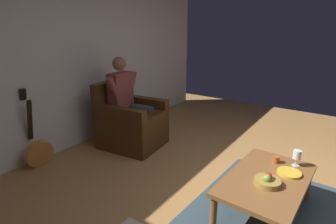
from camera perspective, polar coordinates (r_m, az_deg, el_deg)
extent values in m
plane|color=#AA7843|center=(3.02, 24.22, -17.80)|extent=(7.02, 7.02, 0.00)
cube|color=silver|center=(4.14, -17.65, 11.04)|extent=(5.70, 0.06, 2.52)
cube|color=#35474E|center=(2.82, 19.90, -19.88)|extent=(1.83, 1.32, 0.01)
cube|color=#402811|center=(3.95, -7.66, -4.23)|extent=(0.85, 0.93, 0.44)
cube|color=#402811|center=(3.83, -7.09, -0.66)|extent=(0.58, 0.77, 0.10)
cube|color=#402811|center=(4.08, -5.36, 1.59)|extent=(0.24, 0.85, 0.24)
cube|color=#402811|center=(3.61, -10.70, -0.81)|extent=(0.24, 0.85, 0.24)
cube|color=#402811|center=(4.02, -12.12, 3.05)|extent=(0.75, 0.22, 0.52)
cube|color=brown|center=(3.88, -10.28, 4.42)|extent=(0.41, 0.23, 0.55)
sphere|color=brown|center=(3.81, -10.61, 10.30)|extent=(0.19, 0.19, 0.19)
cylinder|color=#324037|center=(3.91, -6.35, 0.74)|extent=(0.19, 0.47, 0.13)
cylinder|color=#324037|center=(3.89, -3.40, -3.69)|extent=(0.13, 0.13, 0.54)
cylinder|color=brown|center=(4.01, -7.82, 6.70)|extent=(0.21, 0.12, 0.29)
cylinder|color=#324037|center=(3.72, -8.42, -0.21)|extent=(0.19, 0.47, 0.13)
cylinder|color=#324037|center=(3.70, -5.34, -4.87)|extent=(0.13, 0.13, 0.54)
cylinder|color=brown|center=(3.66, -11.93, 5.45)|extent=(0.21, 0.12, 0.29)
cube|color=brown|center=(2.63, 20.73, -13.61)|extent=(1.11, 0.69, 0.04)
cylinder|color=brown|center=(3.10, 28.10, -13.68)|extent=(0.06, 0.06, 0.34)
cylinder|color=brown|center=(3.20, 18.35, -11.42)|extent=(0.06, 0.06, 0.34)
cylinder|color=brown|center=(2.43, 9.86, -20.94)|extent=(0.06, 0.06, 0.34)
cylinder|color=#BC7935|center=(3.73, -26.28, -8.10)|extent=(0.35, 0.17, 0.36)
cylinder|color=black|center=(3.68, -25.93, -8.05)|extent=(0.10, 0.02, 0.10)
cube|color=black|center=(3.66, -27.87, -1.58)|extent=(0.05, 0.14, 0.53)
cube|color=black|center=(3.64, -29.07, 3.38)|extent=(0.07, 0.06, 0.14)
cylinder|color=silver|center=(2.93, 25.98, -10.40)|extent=(0.07, 0.07, 0.01)
cylinder|color=silver|center=(2.92, 26.08, -9.72)|extent=(0.01, 0.01, 0.07)
cylinder|color=silver|center=(2.88, 26.29, -8.31)|extent=(0.08, 0.08, 0.09)
cylinder|color=#590C19|center=(2.89, 26.23, -8.74)|extent=(0.07, 0.07, 0.03)
cylinder|color=olive|center=(2.51, 20.82, -14.04)|extent=(0.22, 0.22, 0.05)
sphere|color=olive|center=(2.47, 20.75, -13.35)|extent=(0.07, 0.07, 0.07)
sphere|color=red|center=(2.50, 21.00, -12.96)|extent=(0.07, 0.07, 0.07)
cylinder|color=gold|center=(2.75, 24.96, -11.94)|extent=(0.21, 0.21, 0.02)
cylinder|color=#AA5022|center=(2.90, 22.45, -9.53)|extent=(0.07, 0.07, 0.07)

